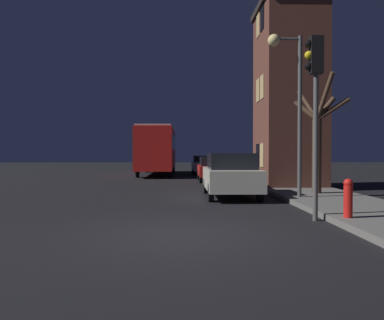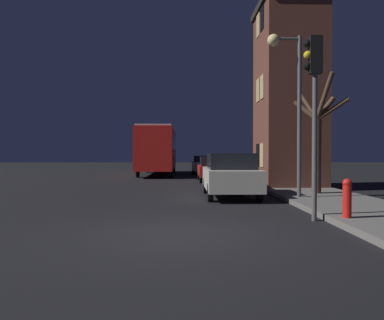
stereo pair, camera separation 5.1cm
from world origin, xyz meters
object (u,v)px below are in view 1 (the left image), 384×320
at_px(streetlamp, 289,84).
at_px(bare_tree, 318,138).
at_px(car_mid_lane, 214,168).
at_px(car_far_lane, 203,164).
at_px(bus, 158,147).
at_px(car_near_lane, 231,175).
at_px(traffic_light, 315,89).
at_px(fire_hydrant, 348,197).

relative_size(streetlamp, bare_tree, 1.26).
xyz_separation_m(car_mid_lane, car_far_lane, (-0.26, 8.15, 0.00)).
height_order(streetlamp, bus, streetlamp).
bearing_deg(car_near_lane, bus, 104.18).
relative_size(traffic_light, fire_hydrant, 4.93).
relative_size(traffic_light, bus, 0.44).
xyz_separation_m(streetlamp, car_near_lane, (-1.84, 1.26, -3.15)).
distance_m(streetlamp, traffic_light, 3.79).
height_order(traffic_light, bare_tree, bare_tree).
height_order(traffic_light, fire_hydrant, traffic_light).
height_order(streetlamp, car_far_lane, streetlamp).
bearing_deg(car_mid_lane, bus, 118.56).
xyz_separation_m(traffic_light, bare_tree, (1.85, 4.87, -0.96)).
xyz_separation_m(streetlamp, bare_tree, (1.42, 1.19, -1.76)).
distance_m(traffic_light, car_far_lane, 21.19).
bearing_deg(car_near_lane, traffic_light, -74.04).
bearing_deg(car_far_lane, car_near_lane, -89.17).
relative_size(bus, car_near_lane, 2.47).
distance_m(bare_tree, bus, 16.44).
xyz_separation_m(car_far_lane, fire_hydrant, (2.28, -21.44, -0.14)).
bearing_deg(car_near_lane, bare_tree, -1.12).
height_order(bus, car_mid_lane, bus).
relative_size(streetlamp, bus, 0.54).
bearing_deg(fire_hydrant, bare_tree, 77.14).
relative_size(car_near_lane, fire_hydrant, 4.57).
height_order(streetlamp, car_mid_lane, streetlamp).
distance_m(car_near_lane, car_far_lane, 16.05).
relative_size(bare_tree, car_mid_lane, 1.09).
distance_m(traffic_light, car_near_lane, 5.65).
relative_size(streetlamp, car_near_lane, 1.34).
distance_m(car_mid_lane, car_far_lane, 8.15).
distance_m(bare_tree, car_mid_lane, 8.72).
height_order(traffic_light, bus, traffic_light).
bearing_deg(bare_tree, traffic_light, -110.78).
relative_size(streetlamp, car_far_lane, 1.40).
distance_m(streetlamp, fire_hydrant, 5.34).
distance_m(streetlamp, bus, 17.12).
xyz_separation_m(bare_tree, bus, (-7.00, 14.87, -0.13)).
relative_size(car_far_lane, fire_hydrant, 4.36).
xyz_separation_m(car_near_lane, car_mid_lane, (0.02, 7.90, -0.08)).
xyz_separation_m(streetlamp, bus, (-5.58, 16.07, -1.89)).
xyz_separation_m(car_near_lane, car_far_lane, (-0.23, 16.05, -0.08)).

